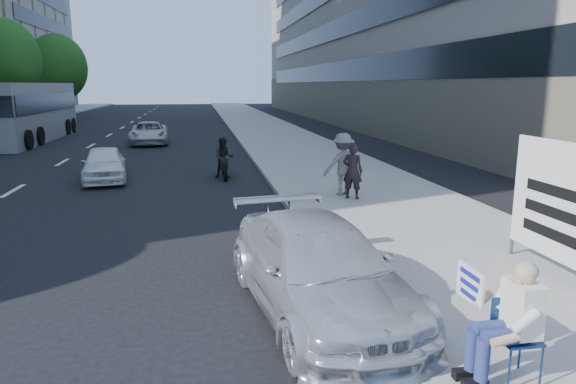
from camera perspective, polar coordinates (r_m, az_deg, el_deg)
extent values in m
plane|color=black|center=(9.30, -4.38, -8.38)|extent=(160.00, 160.00, 0.00)
cube|color=gray|center=(29.26, -0.38, 5.71)|extent=(5.00, 120.00, 0.15)
cylinder|color=#382616|center=(40.82, -28.60, 8.02)|extent=(0.30, 0.30, 2.97)
ellipsoid|color=#1C4D14|center=(40.82, -29.08, 12.78)|extent=(4.80, 4.80, 5.52)
cylinder|color=#382616|center=(54.28, -23.93, 8.86)|extent=(0.30, 0.30, 2.62)
ellipsoid|color=#1C4D14|center=(54.27, -24.24, 12.51)|extent=(5.40, 5.40, 6.21)
cylinder|color=navy|center=(5.94, 23.37, -17.72)|extent=(0.02, 0.02, 0.45)
cylinder|color=navy|center=(6.13, 26.32, -17.02)|extent=(0.02, 0.02, 0.45)
cylinder|color=navy|center=(6.21, 21.50, -16.24)|extent=(0.02, 0.02, 0.45)
cylinder|color=navy|center=(6.39, 24.37, -15.64)|extent=(0.02, 0.02, 0.45)
cube|color=navy|center=(6.06, 24.09, -14.64)|extent=(0.40, 0.40, 0.03)
cube|color=navy|center=(6.12, 23.23, -12.36)|extent=(0.40, 0.02, 0.40)
cylinder|color=navy|center=(5.83, 22.86, -14.65)|extent=(0.44, 0.17, 0.17)
cylinder|color=navy|center=(5.83, 20.77, -17.04)|extent=(0.14, 0.14, 0.46)
cube|color=black|center=(5.93, 20.03, -19.44)|extent=(0.26, 0.11, 0.10)
cylinder|color=navy|center=(5.98, 21.81, -13.88)|extent=(0.44, 0.17, 0.17)
cylinder|color=navy|center=(5.98, 19.76, -16.20)|extent=(0.14, 0.14, 0.46)
cube|color=black|center=(6.08, 19.06, -18.55)|extent=(0.26, 0.11, 0.10)
cube|color=silver|center=(5.93, 24.54, -11.60)|extent=(0.26, 0.42, 0.56)
sphere|color=tan|center=(5.80, 24.85, -8.23)|extent=(0.23, 0.23, 0.23)
ellipsoid|color=gray|center=(5.80, 25.04, -7.93)|extent=(0.22, 0.24, 0.19)
ellipsoid|color=gray|center=(5.78, 24.13, -8.98)|extent=(0.10, 0.14, 0.13)
cylinder|color=silver|center=(5.70, 24.86, -12.93)|extent=(0.30, 0.10, 0.25)
cylinder|color=tan|center=(5.67, 22.98, -14.91)|extent=(0.29, 0.09, 0.14)
cylinder|color=silver|center=(6.08, 22.61, -10.64)|extent=(0.26, 0.20, 0.32)
cylinder|color=tan|center=(6.16, 20.79, -11.20)|extent=(0.30, 0.21, 0.18)
cube|color=white|center=(6.20, 19.61, -9.67)|extent=(0.03, 0.55, 0.40)
imported|color=slate|center=(14.47, 6.11, 3.08)|extent=(1.23, 0.85, 1.74)
imported|color=black|center=(14.03, 7.19, 2.32)|extent=(0.66, 0.60, 1.52)
cylinder|color=#4C4C4C|center=(10.11, 24.01, -0.37)|extent=(0.06, 0.06, 2.20)
cube|color=white|center=(8.90, 29.29, -1.44)|extent=(0.04, 3.00, 1.90)
cube|color=black|center=(9.23, 27.34, 0.15)|extent=(0.01, 1.30, 0.18)
cube|color=black|center=(9.30, 27.14, -1.96)|extent=(0.01, 1.30, 0.18)
cube|color=black|center=(9.38, 26.94, -4.04)|extent=(0.01, 1.30, 0.18)
imported|color=silver|center=(7.34, 3.38, -8.54)|extent=(2.39, 4.72, 1.31)
imported|color=white|center=(18.43, -19.75, 2.96)|extent=(1.82, 3.57, 1.16)
imported|color=beige|center=(29.39, -15.19, 6.36)|extent=(2.23, 4.45, 1.21)
cylinder|color=black|center=(17.50, -6.98, 2.26)|extent=(0.14, 0.64, 0.64)
cylinder|color=black|center=(18.88, -7.20, 2.96)|extent=(0.14, 0.64, 0.64)
cube|color=black|center=(18.16, -7.11, 3.34)|extent=(0.28, 1.21, 0.35)
imported|color=black|center=(18.04, -7.11, 3.80)|extent=(0.71, 0.56, 1.42)
cube|color=gray|center=(33.42, -26.95, 7.91)|extent=(2.60, 12.02, 3.30)
cube|color=black|center=(33.79, -29.12, 8.67)|extent=(0.16, 11.50, 1.00)
cube|color=black|center=(33.05, -24.92, 9.02)|extent=(0.16, 11.50, 1.00)
cylinder|color=black|center=(28.84, -26.91, 5.19)|extent=(0.26, 1.00, 1.00)
cylinder|color=black|center=(30.75, -25.85, 5.62)|extent=(0.26, 1.00, 1.00)
cylinder|color=black|center=(37.19, -27.10, 6.39)|extent=(0.26, 1.00, 1.00)
cylinder|color=black|center=(36.54, -23.33, 6.64)|extent=(0.26, 1.00, 1.00)
cylinder|color=black|center=(38.63, -26.46, 6.61)|extent=(0.26, 1.00, 1.00)
cylinder|color=black|center=(38.00, -22.82, 6.85)|extent=(0.26, 1.00, 1.00)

